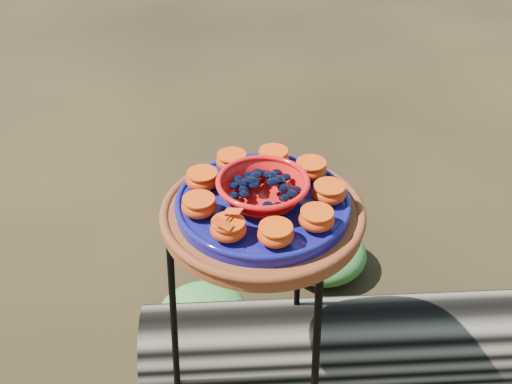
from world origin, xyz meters
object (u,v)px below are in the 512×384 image
at_px(terracotta_saucer, 263,216).
at_px(red_bowl, 263,191).
at_px(plant_stand, 262,337).
at_px(driftwood_log, 411,344).
at_px(cobalt_plate, 263,205).

bearing_deg(terracotta_saucer, red_bowl, 0.00).
xyz_separation_m(plant_stand, terracotta_saucer, (0.00, 0.00, 0.37)).
relative_size(plant_stand, driftwood_log, 0.47).
bearing_deg(red_bowl, cobalt_plate, 0.00).
height_order(cobalt_plate, driftwood_log, cobalt_plate).
bearing_deg(cobalt_plate, terracotta_saucer, 0.00).
distance_m(terracotta_saucer, red_bowl, 0.06).
relative_size(red_bowl, driftwood_log, 0.12).
relative_size(plant_stand, terracotta_saucer, 1.69).
bearing_deg(cobalt_plate, plant_stand, 0.00).
xyz_separation_m(cobalt_plate, driftwood_log, (0.30, 0.34, -0.61)).
distance_m(cobalt_plate, driftwood_log, 0.76).
relative_size(terracotta_saucer, cobalt_plate, 1.17).
xyz_separation_m(cobalt_plate, red_bowl, (0.00, 0.00, 0.04)).
distance_m(plant_stand, red_bowl, 0.43).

